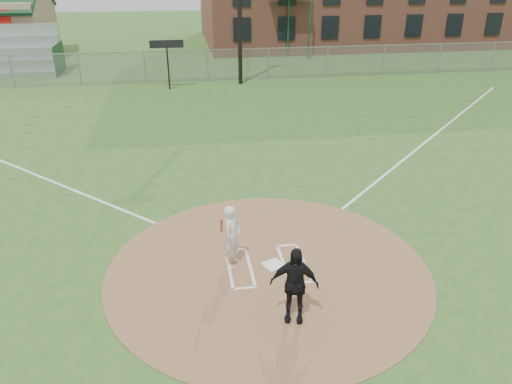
{
  "coord_description": "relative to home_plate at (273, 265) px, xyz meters",
  "views": [
    {
      "loc": [
        -2.02,
        -10.73,
        7.4
      ],
      "look_at": [
        0.0,
        2.0,
        1.3
      ],
      "focal_mm": 35.0,
      "sensor_mm": 36.0,
      "label": 1
    }
  ],
  "objects": [
    {
      "name": "batters_boxes",
      "position": [
        -0.17,
        0.03,
        -0.01
      ],
      "size": [
        2.08,
        1.88,
        0.01
      ],
      "color": "white",
      "rests_on": "dirt_circle"
    },
    {
      "name": "foul_line_third",
      "position": [
        -9.17,
        8.88,
        -0.03
      ],
      "size": [
        17.04,
        17.04,
        0.01
      ],
      "primitive_type": "cube",
      "rotation": [
        0.0,
        0.0,
        0.79
      ],
      "color": "white",
      "rests_on": "ground"
    },
    {
      "name": "outfield_fence",
      "position": [
        -0.17,
        21.88,
        0.98
      ],
      "size": [
        56.08,
        0.08,
        2.03
      ],
      "color": "slate",
      "rests_on": "ground"
    },
    {
      "name": "bleachers",
      "position": [
        -13.17,
        26.08,
        1.55
      ],
      "size": [
        6.08,
        3.2,
        3.2
      ],
      "color": "#B7BABF",
      "rests_on": "ground"
    },
    {
      "name": "dirt_circle",
      "position": [
        -0.17,
        -0.12,
        -0.03
      ],
      "size": [
        8.4,
        8.4,
        0.02
      ],
      "primitive_type": "cylinder",
      "color": "olive",
      "rests_on": "ground"
    },
    {
      "name": "home_plate",
      "position": [
        0.0,
        0.0,
        0.0
      ],
      "size": [
        0.63,
        0.63,
        0.03
      ],
      "primitive_type": "cube",
      "rotation": [
        0.0,
        0.0,
        0.4
      ],
      "color": "white",
      "rests_on": "dirt_circle"
    },
    {
      "name": "umpire",
      "position": [
        0.04,
        -2.15,
        0.9
      ],
      "size": [
        1.15,
        0.72,
        1.83
      ],
      "primitive_type": "imported",
      "rotation": [
        0.0,
        0.0,
        -0.27
      ],
      "color": "black",
      "rests_on": "dirt_circle"
    },
    {
      "name": "catcher",
      "position": [
        0.45,
        -0.85,
        0.47
      ],
      "size": [
        0.55,
        0.47,
        0.97
      ],
      "primitive_type": "imported",
      "rotation": [
        0.0,
        0.0,
        -0.25
      ],
      "color": "slate",
      "rests_on": "dirt_circle"
    },
    {
      "name": "ground",
      "position": [
        -0.17,
        -0.12,
        -0.04
      ],
      "size": [
        140.0,
        140.0,
        0.0
      ],
      "primitive_type": "plane",
      "color": "#305C1F",
      "rests_on": "ground"
    },
    {
      "name": "scoreboard_sign",
      "position": [
        -2.67,
        20.08,
        2.35
      ],
      "size": [
        2.0,
        0.1,
        2.93
      ],
      "color": "black",
      "rests_on": "ground"
    },
    {
      "name": "foul_line_first",
      "position": [
        8.83,
        8.88,
        -0.03
      ],
      "size": [
        17.04,
        17.04,
        0.01
      ],
      "primitive_type": "cube",
      "rotation": [
        0.0,
        0.0,
        -0.79
      ],
      "color": "white",
      "rests_on": "ground"
    },
    {
      "name": "batter_at_plate",
      "position": [
        -1.05,
        0.24,
        0.84
      ],
      "size": [
        0.7,
        1.07,
        1.78
      ],
      "color": "silver",
      "rests_on": "dirt_circle"
    }
  ]
}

